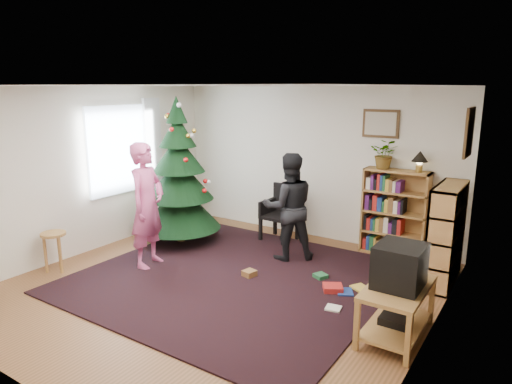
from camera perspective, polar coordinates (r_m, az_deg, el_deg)
The scene contains 23 objects.
floor at distance 5.97m, azimuth -4.47°, elevation -11.65°, with size 5.00×5.00×0.00m, color brown.
ceiling at distance 5.42m, azimuth -4.94°, elevation 13.12°, with size 5.00×5.00×0.00m, color white.
wall_back at distance 7.65m, azimuth 6.87°, elevation 3.64°, with size 5.00×0.02×2.50m, color silver.
wall_front at distance 3.98m, azimuth -27.48°, elevation -6.64°, with size 5.00×0.02×2.50m, color silver.
wall_left at distance 7.34m, azimuth -20.33°, elevation 2.51°, with size 0.02×5.00×2.50m, color silver.
wall_right at distance 4.53m, azimuth 21.25°, elevation -3.75°, with size 0.02×5.00×2.50m, color silver.
rug at distance 6.18m, azimuth -2.74°, elevation -10.61°, with size 3.80×3.60×0.02m, color black.
window_pane at distance 7.65m, azimuth -16.74°, elevation 5.07°, with size 0.04×1.20×1.40m, color silver.
curtain at distance 8.08m, azimuth -12.77°, elevation 5.70°, with size 0.06×0.35×1.60m, color silver.
picture_back at distance 7.12m, azimuth 15.33°, elevation 8.25°, with size 0.55×0.03×0.42m.
picture_right at distance 6.11m, azimuth 25.11°, elevation 6.77°, with size 0.03×0.50×0.60m.
christmas_tree at distance 7.37m, azimuth -9.57°, elevation 1.05°, with size 1.30×1.30×2.36m.
bookshelf_back at distance 7.11m, azimuth 16.94°, elevation -2.41°, with size 0.95×0.30×1.30m.
bookshelf_right at distance 6.30m, azimuth 22.67°, elevation -4.83°, with size 0.30×0.95×1.30m.
tv_stand at distance 4.94m, azimuth 17.18°, elevation -13.48°, with size 0.54×0.98×0.55m.
crt_tv at distance 4.77m, azimuth 17.50°, elevation -8.78°, with size 0.46×0.49×0.43m.
armchair at distance 7.57m, azimuth 3.28°, elevation -2.29°, with size 0.52×0.52×0.91m.
stool at distance 6.83m, azimuth -23.95°, elevation -5.67°, with size 0.33×0.33×0.55m.
person_standing at distance 6.50m, azimuth -13.45°, elevation -1.65°, with size 0.64×0.42×1.76m, color #C54F83.
person_by_chair at distance 6.61m, azimuth 4.12°, elevation -1.88°, with size 0.77×0.60×1.58m, color black.
potted_plant at distance 6.99m, azimuth 15.83°, elevation 4.60°, with size 0.40×0.34×0.44m, color gray.
table_lamp at distance 6.86m, azimuth 19.80°, elevation 4.04°, with size 0.23×0.23×0.30m.
floor_clutter at distance 5.89m, azimuth 8.32°, elevation -11.67°, with size 1.60×0.91×0.08m.
Camera 1 is at (3.34, -4.27, 2.49)m, focal length 32.00 mm.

